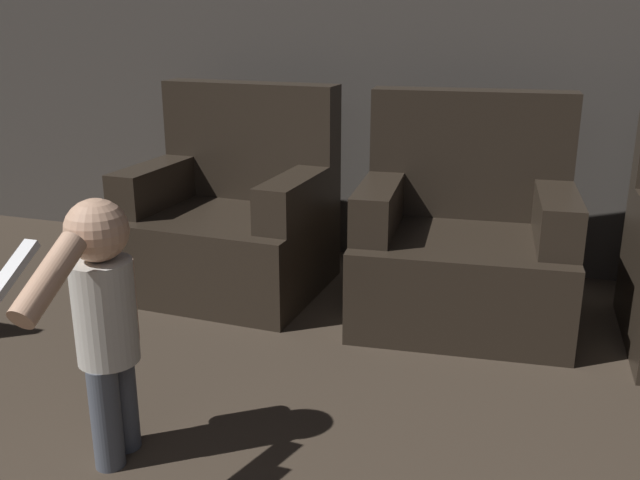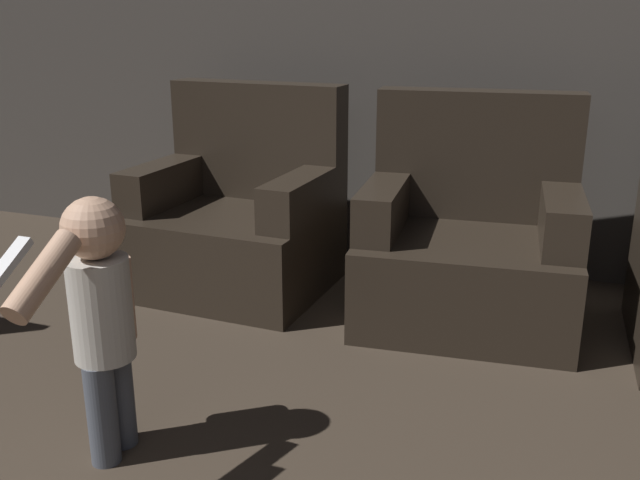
# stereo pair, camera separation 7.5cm
# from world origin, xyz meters

# --- Properties ---
(wall_back) EXTENTS (8.40, 0.05, 2.60)m
(wall_back) POSITION_xyz_m (0.00, 4.50, 1.30)
(wall_back) COLOR #423D38
(wall_back) RESTS_ON ground_plane
(armchair_left) EXTENTS (0.91, 0.79, 0.95)m
(armchair_left) POSITION_xyz_m (-0.96, 3.85, 0.32)
(armchair_left) COLOR black
(armchair_left) RESTS_ON ground_plane
(armchair_middle) EXTENTS (0.95, 0.84, 0.95)m
(armchair_middle) POSITION_xyz_m (0.14, 3.85, 0.32)
(armchair_middle) COLOR black
(armchair_middle) RESTS_ON ground_plane
(person_toddler) EXTENTS (0.18, 0.55, 0.80)m
(person_toddler) POSITION_xyz_m (-0.69, 2.43, 0.47)
(person_toddler) COLOR #474C56
(person_toddler) RESTS_ON ground_plane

